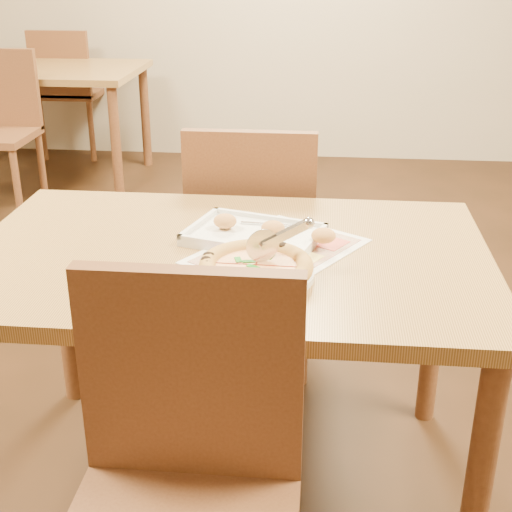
# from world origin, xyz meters

# --- Properties ---
(dining_table) EXTENTS (1.30, 0.85, 0.72)m
(dining_table) POSITION_xyz_m (0.00, 0.00, 0.63)
(dining_table) COLOR #A07740
(dining_table) RESTS_ON ground
(chair_near) EXTENTS (0.42, 0.42, 0.47)m
(chair_near) POSITION_xyz_m (0.00, -0.60, 0.57)
(chair_near) COLOR brown
(chair_near) RESTS_ON ground
(chair_far) EXTENTS (0.42, 0.42, 0.47)m
(chair_far) POSITION_xyz_m (-0.00, 0.60, 0.57)
(chair_far) COLOR brown
(chair_far) RESTS_ON ground
(bg_table) EXTENTS (1.30, 0.85, 0.72)m
(bg_table) POSITION_xyz_m (-1.60, 2.80, 0.63)
(bg_table) COLOR #A07740
(bg_table) RESTS_ON ground
(bg_chair_far) EXTENTS (0.42, 0.42, 0.47)m
(bg_chair_far) POSITION_xyz_m (-1.60, 3.30, 0.57)
(bg_chair_far) COLOR brown
(bg_chair_far) RESTS_ON ground
(plate) EXTENTS (0.30, 0.30, 0.01)m
(plate) POSITION_xyz_m (0.08, -0.14, 0.73)
(plate) COLOR white
(plate) RESTS_ON dining_table
(pizza) EXTENTS (0.26, 0.26, 0.04)m
(pizza) POSITION_xyz_m (0.09, -0.15, 0.75)
(pizza) COLOR gold
(pizza) RESTS_ON plate
(pizza_cutter) EXTENTS (0.15, 0.07, 0.09)m
(pizza_cutter) POSITION_xyz_m (0.13, -0.11, 0.80)
(pizza_cutter) COLOR silver
(pizza_cutter) RESTS_ON pizza
(appetizer_tray) EXTENTS (0.40, 0.31, 0.06)m
(appetizer_tray) POSITION_xyz_m (0.07, 0.07, 0.74)
(appetizer_tray) COLOR silver
(appetizer_tray) RESTS_ON dining_table
(menu) EXTENTS (0.48, 0.51, 0.00)m
(menu) POSITION_xyz_m (0.12, 0.00, 0.72)
(menu) COLOR silver
(menu) RESTS_ON dining_table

